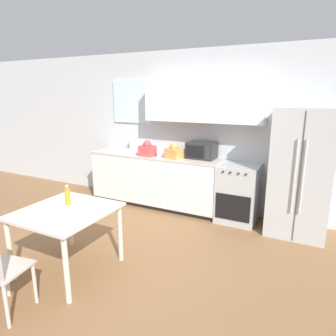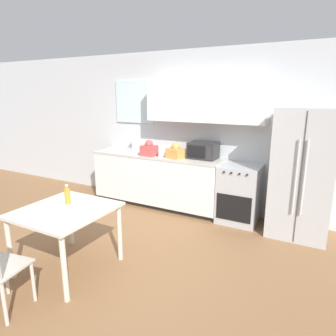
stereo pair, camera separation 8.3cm
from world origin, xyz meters
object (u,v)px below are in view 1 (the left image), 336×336
object	(u,v)px
microwave	(202,150)
coffee_mug	(160,154)
dining_table	(66,219)
drink_bottle	(68,196)
refrigerator	(301,173)
oven_range	(238,193)

from	to	relation	value
microwave	coffee_mug	distance (m)	0.71
dining_table	drink_bottle	size ratio (longest dim) A/B	4.24
refrigerator	microwave	size ratio (longest dim) A/B	3.93
drink_bottle	coffee_mug	bearing A→B (deg)	86.12
coffee_mug	drink_bottle	xyz separation A→B (m)	(-0.13, -1.98, -0.15)
oven_range	refrigerator	bearing A→B (deg)	-2.90
oven_range	coffee_mug	bearing A→B (deg)	-173.95
oven_range	drink_bottle	bearing A→B (deg)	-124.66
refrigerator	dining_table	size ratio (longest dim) A/B	1.83
refrigerator	dining_table	xyz separation A→B (m)	(-2.24, -2.21, -0.27)
oven_range	dining_table	size ratio (longest dim) A/B	0.92
coffee_mug	drink_bottle	world-z (taller)	coffee_mug
oven_range	refrigerator	world-z (taller)	refrigerator
refrigerator	drink_bottle	bearing A→B (deg)	-138.38
oven_range	drink_bottle	world-z (taller)	drink_bottle
dining_table	refrigerator	bearing A→B (deg)	44.56
microwave	drink_bottle	bearing A→B (deg)	-109.91
oven_range	microwave	bearing A→B (deg)	172.04
oven_range	microwave	size ratio (longest dim) A/B	1.98
coffee_mug	dining_table	distance (m)	2.14
coffee_mug	dining_table	size ratio (longest dim) A/B	0.12
oven_range	dining_table	world-z (taller)	oven_range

